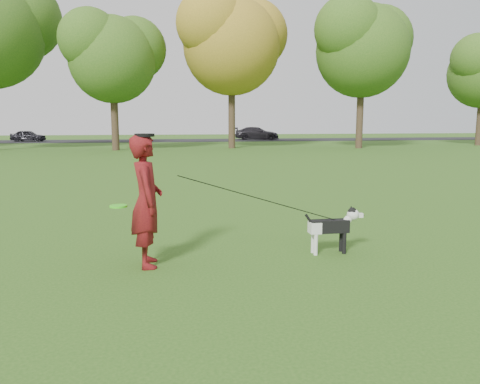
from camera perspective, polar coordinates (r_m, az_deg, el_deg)
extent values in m
plane|color=#285116|center=(7.14, -0.63, -7.39)|extent=(120.00, 120.00, 0.00)
cube|color=black|center=(46.83, -8.40, 6.23)|extent=(120.00, 7.00, 0.02)
imported|color=#520B12|center=(6.45, -11.33, -1.10)|extent=(0.48, 0.69, 1.80)
cube|color=black|center=(7.13, 10.81, -4.12)|extent=(0.59, 0.18, 0.19)
cube|color=silver|center=(7.06, 9.10, -4.29)|extent=(0.16, 0.19, 0.17)
cylinder|color=silver|center=(7.06, 9.22, -6.34)|extent=(0.06, 0.06, 0.32)
cylinder|color=silver|center=(7.18, 8.89, -6.09)|extent=(0.06, 0.06, 0.32)
cylinder|color=black|center=(7.22, 12.60, -6.12)|extent=(0.06, 0.06, 0.32)
cylinder|color=black|center=(7.33, 12.22, -5.87)|extent=(0.06, 0.06, 0.32)
cylinder|color=silver|center=(7.22, 12.79, -3.64)|extent=(0.19, 0.12, 0.21)
sphere|color=silver|center=(7.23, 13.60, -2.68)|extent=(0.18, 0.18, 0.18)
sphere|color=black|center=(7.22, 13.53, -2.40)|extent=(0.14, 0.14, 0.14)
cube|color=silver|center=(7.28, 14.29, -2.77)|extent=(0.12, 0.07, 0.06)
sphere|color=black|center=(7.30, 14.75, -2.75)|extent=(0.04, 0.04, 0.04)
cone|color=black|center=(7.17, 13.70, -2.05)|extent=(0.06, 0.06, 0.07)
cone|color=black|center=(7.26, 13.40, -1.91)|extent=(0.06, 0.06, 0.07)
cylinder|color=black|center=(7.02, 8.66, -3.69)|extent=(0.20, 0.04, 0.27)
cylinder|color=black|center=(7.19, 12.36, -3.58)|extent=(0.13, 0.13, 0.02)
imported|color=black|center=(48.36, -24.42, 6.26)|extent=(3.27, 1.77, 1.06)
imported|color=black|center=(47.79, 2.06, 7.15)|extent=(4.72, 2.58, 1.30)
cylinder|color=#3FE41C|center=(6.36, -14.60, -1.68)|extent=(0.23, 0.23, 0.02)
cylinder|color=black|center=(6.36, -11.57, 6.81)|extent=(0.26, 0.26, 0.04)
cylinder|color=#38281C|center=(32.41, -15.02, 8.65)|extent=(0.48, 0.48, 4.20)
sphere|color=#426B1E|center=(32.71, -15.34, 16.27)|extent=(5.60, 5.60, 5.60)
cylinder|color=#38281C|center=(33.67, -1.01, 9.65)|extent=(0.48, 0.48, 5.04)
sphere|color=#A58426|center=(34.15, -1.04, 18.42)|extent=(6.72, 6.72, 6.72)
cylinder|color=#38281C|center=(34.76, 14.41, 9.18)|extent=(0.48, 0.48, 4.83)
sphere|color=#426B1E|center=(35.18, 14.73, 17.33)|extent=(6.44, 6.44, 6.44)
cylinder|color=#38281C|center=(42.07, 27.19, 7.80)|extent=(0.48, 0.48, 3.99)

